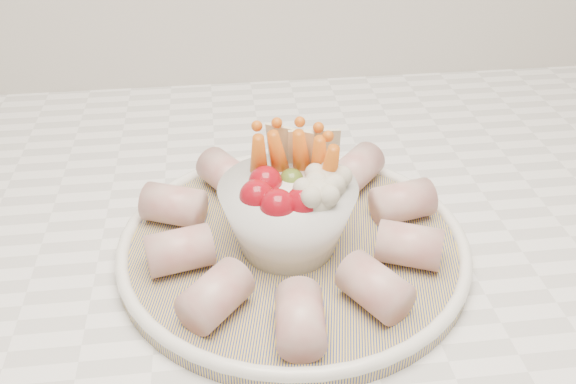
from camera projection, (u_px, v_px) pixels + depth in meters
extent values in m
cube|color=white|center=(165.00, 220.00, 0.68)|extent=(2.04, 0.62, 0.04)
cylinder|color=navy|center=(293.00, 248.00, 0.60)|extent=(0.38, 0.38, 0.01)
torus|color=white|center=(293.00, 242.00, 0.59)|extent=(0.32, 0.32, 0.01)
sphere|color=maroon|center=(257.00, 196.00, 0.54)|extent=(0.03, 0.03, 0.03)
sphere|color=maroon|center=(278.00, 206.00, 0.53)|extent=(0.03, 0.03, 0.03)
sphere|color=maroon|center=(304.00, 203.00, 0.53)|extent=(0.03, 0.03, 0.03)
sphere|color=maroon|center=(265.00, 183.00, 0.56)|extent=(0.03, 0.03, 0.03)
sphere|color=#4E6C24|center=(292.00, 180.00, 0.57)|extent=(0.02, 0.02, 0.02)
cone|color=#CE5B13|center=(278.00, 160.00, 0.57)|extent=(0.04, 0.04, 0.07)
cone|color=#CE5B13|center=(301.00, 159.00, 0.57)|extent=(0.03, 0.04, 0.07)
cone|color=#CE5B13|center=(319.00, 165.00, 0.57)|extent=(0.03, 0.04, 0.07)
cone|color=#CE5B13|center=(259.00, 163.00, 0.57)|extent=(0.02, 0.04, 0.07)
cone|color=#CE5B13|center=(329.00, 174.00, 0.55)|extent=(0.02, 0.04, 0.07)
sphere|color=beige|center=(328.00, 186.00, 0.55)|extent=(0.03, 0.03, 0.03)
sphere|color=beige|center=(318.00, 199.00, 0.54)|extent=(0.03, 0.03, 0.03)
cube|color=beige|center=(292.00, 150.00, 0.58)|extent=(0.05, 0.03, 0.05)
cube|color=beige|center=(314.00, 152.00, 0.58)|extent=(0.05, 0.01, 0.05)
cylinder|color=#AD524F|center=(410.00, 245.00, 0.56)|extent=(0.07, 0.06, 0.04)
cylinder|color=#AD524F|center=(403.00, 202.00, 0.61)|extent=(0.06, 0.05, 0.04)
cylinder|color=#AD524F|center=(357.00, 169.00, 0.66)|extent=(0.06, 0.07, 0.04)
cylinder|color=#AD524F|center=(289.00, 166.00, 0.67)|extent=(0.04, 0.06, 0.04)
cylinder|color=#AD524F|center=(226.00, 174.00, 0.66)|extent=(0.06, 0.07, 0.04)
cylinder|color=#AD524F|center=(174.00, 205.00, 0.61)|extent=(0.07, 0.06, 0.04)
cylinder|color=#AD524F|center=(180.00, 250.00, 0.55)|extent=(0.06, 0.05, 0.04)
cylinder|color=#AD524F|center=(215.00, 296.00, 0.51)|extent=(0.06, 0.07, 0.04)
cylinder|color=#AD524F|center=(300.00, 319.00, 0.48)|extent=(0.04, 0.06, 0.04)
cylinder|color=#AD524F|center=(375.00, 287.00, 0.51)|extent=(0.06, 0.07, 0.04)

